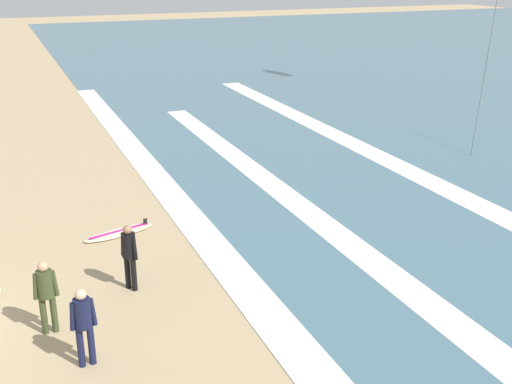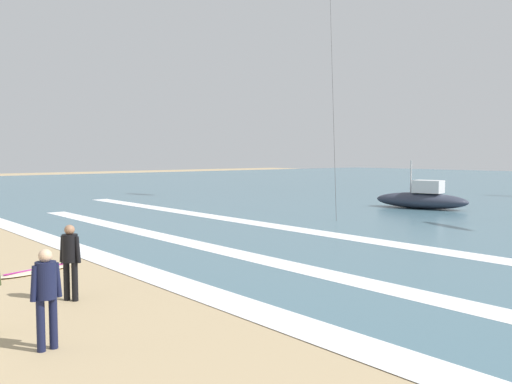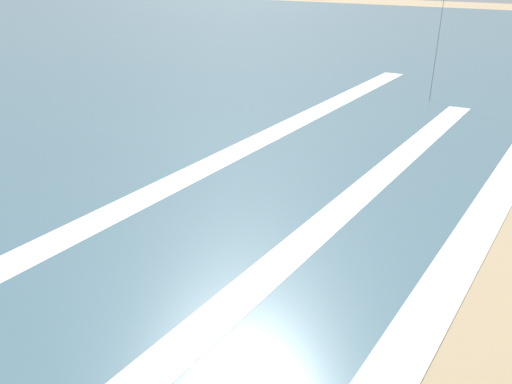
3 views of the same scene
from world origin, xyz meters
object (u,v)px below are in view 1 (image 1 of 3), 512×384
surfer_right_near (83,320)px  surfboard_left_pile (119,232)px  surfer_background_far (46,291)px  surfer_left_near (129,251)px

surfer_right_near → surfboard_left_pile: 6.20m
surfer_right_near → surfboard_left_pile: surfer_right_near is taller
surfer_background_far → surfer_right_near: bearing=20.6°
surfer_left_near → surfer_background_far: same height
surfer_background_far → surfer_left_near: bearing=121.8°
surfer_left_near → surfer_background_far: size_ratio=1.00×
surfer_left_near → surfer_background_far: bearing=-58.2°
surfer_right_near → surfer_background_far: (-1.42, -0.53, 0.00)m
surfer_right_near → surfboard_left_pile: (-5.88, 1.72, -0.91)m
surfer_background_far → surfboard_left_pile: 5.08m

